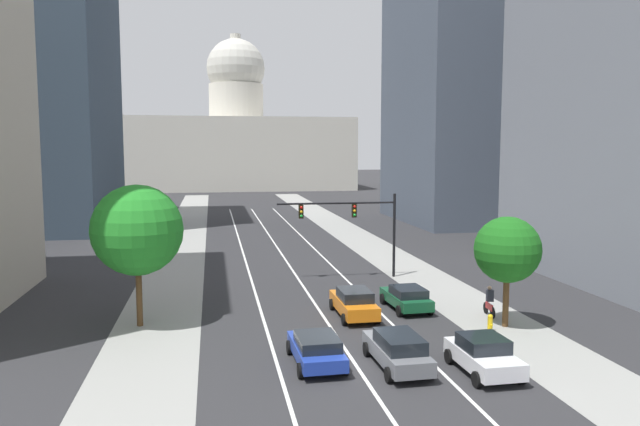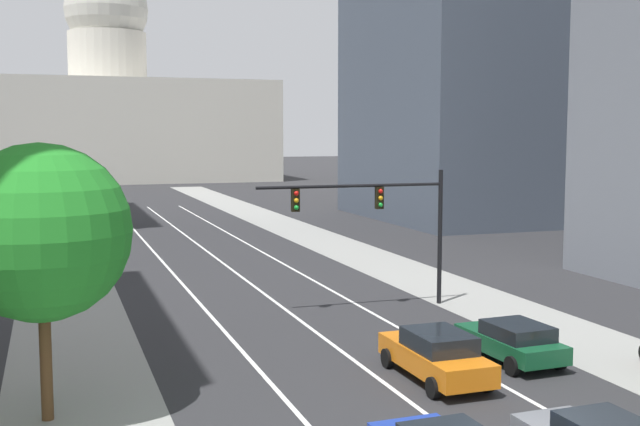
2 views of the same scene
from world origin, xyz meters
The scene contains 11 objects.
ground_plane centered at (0.00, 40.00, 0.00)m, with size 400.00×400.00×0.00m, color #2B2B2D.
sidewalk_left centered at (-8.93, 35.00, 0.01)m, with size 4.51×130.00×0.01m, color gray.
sidewalk_right centered at (8.93, 35.00, 0.01)m, with size 4.51×130.00×0.01m, color gray.
lane_stripe_left centered at (-3.34, 25.00, 0.01)m, with size 0.16×90.00×0.01m, color white.
lane_stripe_center centered at (0.00, 25.00, 0.01)m, with size 0.16×90.00×0.01m, color white.
lane_stripe_right centered at (3.34, 25.00, 0.01)m, with size 0.16×90.00×0.01m, color white.
capitol_building centered at (0.00, 121.92, 10.41)m, with size 51.77×28.61×35.67m.
car_orange centered at (1.67, 7.40, 0.81)m, with size 2.05×4.77×1.58m.
car_green centered at (5.01, 8.34, 0.74)m, with size 2.21×4.30×1.38m.
traffic_signal_mast centered at (4.14, 17.40, 4.33)m, with size 8.62×0.39×6.08m.
street_tree_mid_left centered at (-9.85, 7.64, 5.09)m, with size 4.74×4.74×7.47m.
Camera 2 is at (-9.58, -14.28, 7.69)m, focal length 44.40 mm.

